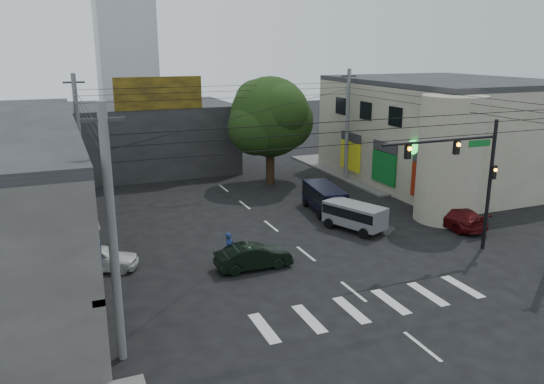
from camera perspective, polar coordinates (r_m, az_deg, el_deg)
ground at (r=27.39m, az=5.51°, el=-8.08°), size 160.00×160.00×0.00m
sidewalk_far_right at (r=51.22m, az=14.05°, el=2.69°), size 16.00×16.00×0.15m
building_right at (r=46.67m, az=17.98°, el=6.11°), size 14.00×18.00×8.00m
corner_column at (r=35.44m, az=18.56°, el=3.37°), size 4.00×4.00×8.00m
building_far at (r=49.44m, az=-12.88°, el=5.77°), size 14.00×10.00×6.00m
billboard at (r=44.13m, az=-12.11°, el=10.35°), size 7.00×0.30×2.60m
street_tree at (r=42.62m, az=-0.20°, el=8.05°), size 6.40×6.40×8.70m
traffic_gantry at (r=29.55m, az=20.26°, el=2.61°), size 7.10×0.35×7.20m
utility_pole_near_left at (r=18.79m, az=-16.78°, el=-4.75°), size 0.32×0.32×9.20m
utility_pole_far_left at (r=38.70m, az=-20.00°, el=5.09°), size 0.32×0.32×9.20m
utility_pole_far_right at (r=44.70m, az=8.09°, el=7.11°), size 0.32×0.32×9.20m
dark_sedan at (r=26.96m, az=-2.01°, el=-6.94°), size 1.40×3.89×1.28m
white_compact at (r=28.12m, az=-18.00°, el=-6.76°), size 3.92×4.71×1.27m
maroon_sedan at (r=34.94m, az=18.91°, el=-2.49°), size 2.35×4.78×1.33m
silver_minivan at (r=32.72m, az=8.86°, el=-2.72°), size 4.98×4.33×1.65m
navy_van at (r=36.11m, az=5.65°, el=-0.77°), size 4.93×2.87×1.79m
traffic_officer at (r=27.23m, az=-4.59°, el=-6.17°), size 1.05×1.03×1.78m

